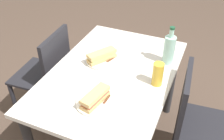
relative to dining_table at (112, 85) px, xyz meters
The scene contains 11 objects.
dining_table is the anchor object (origin of this frame).
chair_far 0.61m from the dining_table, 89.32° to the left, with size 0.43×0.43×0.88m.
chair_near 0.61m from the dining_table, 95.84° to the right, with size 0.42×0.42×0.88m.
plate_near 0.34m from the dining_table, ahead, with size 0.23×0.23×0.01m, color silver.
baguette_sandwich_near 0.36m from the dining_table, ahead, with size 0.21×0.11×0.07m.
knife_near 0.35m from the dining_table, 14.68° to the left, with size 0.18×0.02×0.01m.
plate_far 0.19m from the dining_table, 127.90° to the right, with size 0.23×0.23×0.01m, color silver.
baguette_sandwich_far 0.22m from the dining_table, 127.90° to the right, with size 0.22×0.17×0.07m.
knife_far 0.16m from the dining_table, 136.97° to the right, with size 0.17×0.07×0.01m.
water_bottle 0.47m from the dining_table, 130.10° to the left, with size 0.08×0.08×0.28m.
beer_glass 0.36m from the dining_table, 89.55° to the left, with size 0.07×0.07×0.16m, color gold.
Camera 1 is at (1.29, 0.55, 1.78)m, focal length 41.38 mm.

